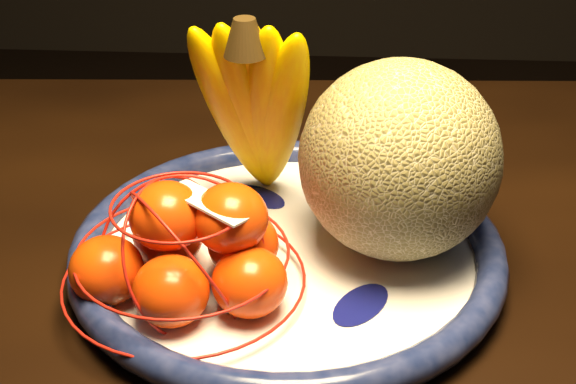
# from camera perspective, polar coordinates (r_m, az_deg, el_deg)

# --- Properties ---
(dining_table) EXTENTS (1.45, 0.91, 0.70)m
(dining_table) POSITION_cam_1_polar(r_m,az_deg,el_deg) (0.82, 18.77, -8.76)
(dining_table) COLOR black
(dining_table) RESTS_ON ground
(fruit_bowl) EXTENTS (0.39, 0.39, 0.03)m
(fruit_bowl) POSITION_cam_1_polar(r_m,az_deg,el_deg) (0.72, -0.05, -4.17)
(fruit_bowl) COLOR white
(fruit_bowl) RESTS_ON dining_table
(cantaloupe) EXTENTS (0.17, 0.17, 0.17)m
(cantaloupe) POSITION_cam_1_polar(r_m,az_deg,el_deg) (0.69, 7.92, 2.28)
(cantaloupe) COLOR olive
(cantaloupe) RESTS_ON fruit_bowl
(banana_bunch) EXTENTS (0.14, 0.14, 0.22)m
(banana_bunch) POSITION_cam_1_polar(r_m,az_deg,el_deg) (0.74, -2.22, 6.40)
(banana_bunch) COLOR #EBC400
(banana_bunch) RESTS_ON fruit_bowl
(mandarin_bag) EXTENTS (0.24, 0.24, 0.13)m
(mandarin_bag) POSITION_cam_1_polar(r_m,az_deg,el_deg) (0.66, -7.03, -4.25)
(mandarin_bag) COLOR #FF4400
(mandarin_bag) RESTS_ON fruit_bowl
(price_tag) EXTENTS (0.08, 0.06, 0.01)m
(price_tag) POSITION_cam_1_polar(r_m,az_deg,el_deg) (0.63, -5.62, -0.74)
(price_tag) COLOR white
(price_tag) RESTS_ON mandarin_bag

